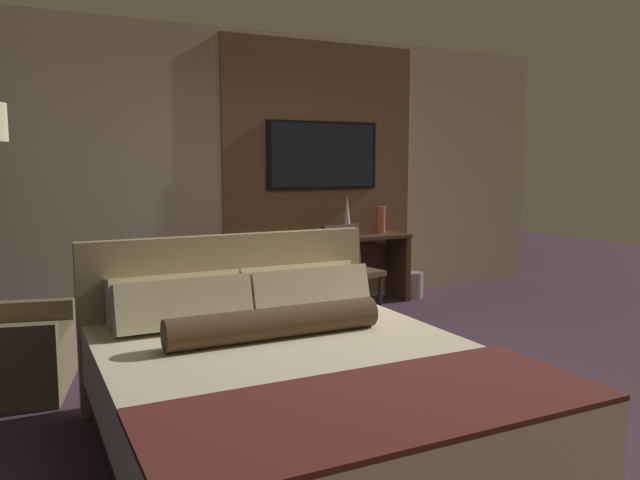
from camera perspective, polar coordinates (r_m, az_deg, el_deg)
ground_plane at (r=4.35m, az=6.75°, el=-13.05°), size 16.00×16.00×0.00m
wall_back_tv_panel at (r=6.45m, az=-5.11°, el=6.22°), size 7.20×0.09×2.80m
bed at (r=3.26m, az=-2.40°, el=-13.83°), size 1.87×2.25×1.04m
desk at (r=6.55m, az=1.00°, el=-1.71°), size 1.69×0.46×0.73m
tv at (r=6.64m, az=0.29°, el=7.74°), size 1.27×0.04×0.71m
desk_chair at (r=6.03m, az=2.56°, el=-2.08°), size 0.53×0.53×0.90m
armchair_by_window at (r=4.61m, az=-27.13°, el=-9.31°), size 0.91×0.94×0.76m
vase_tall at (r=6.53m, az=2.49°, el=2.27°), size 0.10×0.10×0.43m
vase_short at (r=6.86m, az=5.55°, el=1.87°), size 0.11×0.11×0.29m
waste_bin at (r=7.06m, az=8.52°, el=-4.06°), size 0.22×0.22×0.28m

